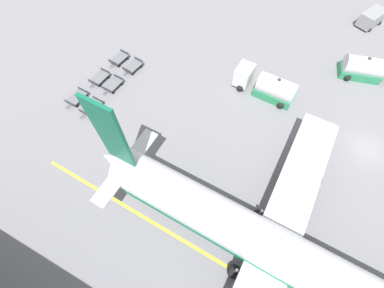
{
  "coord_description": "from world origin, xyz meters",
  "views": [
    {
      "loc": [
        21.56,
        -11.55,
        25.53
      ],
      "look_at": [
        9.27,
        -17.67,
        1.92
      ],
      "focal_mm": 24.0,
      "sensor_mm": 36.0,
      "label": 1
    }
  ],
  "objects_px": {
    "fuel_tanker_secondary": "(371,70)",
    "baggage_dolly_row_near_col_b": "(100,78)",
    "baggage_dolly_row_near_col_a": "(119,59)",
    "baggage_dolly_row_mid_a_col_a": "(133,66)",
    "baggage_dolly_row_near_col_c": "(77,98)",
    "fuel_tanker_primary": "(268,86)",
    "service_van": "(372,18)",
    "baggage_dolly_row_mid_a_col_b": "(113,85)",
    "airplane": "(284,255)",
    "baggage_dolly_row_mid_a_col_c": "(91,107)"
  },
  "relations": [
    {
      "from": "baggage_dolly_row_mid_a_col_b",
      "to": "baggage_dolly_row_mid_a_col_a",
      "type": "bearing_deg",
      "value": 172.51
    },
    {
      "from": "baggage_dolly_row_near_col_b",
      "to": "baggage_dolly_row_near_col_c",
      "type": "xyz_separation_m",
      "value": [
        4.08,
        -0.51,
        0.0
      ]
    },
    {
      "from": "fuel_tanker_primary",
      "to": "baggage_dolly_row_near_col_a",
      "type": "distance_m",
      "value": 20.72
    },
    {
      "from": "baggage_dolly_row_near_col_a",
      "to": "baggage_dolly_row_mid_a_col_a",
      "type": "distance_m",
      "value": 2.63
    },
    {
      "from": "fuel_tanker_primary",
      "to": "baggage_dolly_row_near_col_a",
      "type": "xyz_separation_m",
      "value": [
        3.44,
        -20.41,
        -0.9
      ]
    },
    {
      "from": "baggage_dolly_row_mid_a_col_b",
      "to": "baggage_dolly_row_mid_a_col_c",
      "type": "distance_m",
      "value": 4.28
    },
    {
      "from": "baggage_dolly_row_near_col_c",
      "to": "baggage_dolly_row_mid_a_col_b",
      "type": "distance_m",
      "value": 4.78
    },
    {
      "from": "baggage_dolly_row_near_col_c",
      "to": "baggage_dolly_row_mid_a_col_a",
      "type": "xyz_separation_m",
      "value": [
        -7.87,
        3.31,
        0.0
      ]
    },
    {
      "from": "service_van",
      "to": "baggage_dolly_row_near_col_b",
      "type": "distance_m",
      "value": 41.79
    },
    {
      "from": "baggage_dolly_row_near_col_a",
      "to": "baggage_dolly_row_mid_a_col_a",
      "type": "xyz_separation_m",
      "value": [
        0.42,
        2.6,
        0.0
      ]
    },
    {
      "from": "baggage_dolly_row_mid_a_col_b",
      "to": "baggage_dolly_row_mid_a_col_c",
      "type": "height_order",
      "value": "same"
    },
    {
      "from": "baggage_dolly_row_mid_a_col_a",
      "to": "baggage_dolly_row_mid_a_col_c",
      "type": "bearing_deg",
      "value": -5.06
    },
    {
      "from": "baggage_dolly_row_near_col_b",
      "to": "baggage_dolly_row_near_col_c",
      "type": "height_order",
      "value": "same"
    },
    {
      "from": "fuel_tanker_primary",
      "to": "baggage_dolly_row_mid_a_col_a",
      "type": "relative_size",
      "value": 2.39
    },
    {
      "from": "fuel_tanker_secondary",
      "to": "baggage_dolly_row_mid_a_col_a",
      "type": "bearing_deg",
      "value": -66.24
    },
    {
      "from": "service_van",
      "to": "baggage_dolly_row_mid_a_col_c",
      "type": "height_order",
      "value": "service_van"
    },
    {
      "from": "baggage_dolly_row_mid_a_col_b",
      "to": "baggage_dolly_row_mid_a_col_c",
      "type": "bearing_deg",
      "value": -2.78
    },
    {
      "from": "baggage_dolly_row_mid_a_col_a",
      "to": "baggage_dolly_row_mid_a_col_b",
      "type": "bearing_deg",
      "value": -7.49
    },
    {
      "from": "baggage_dolly_row_near_col_c",
      "to": "baggage_dolly_row_mid_a_col_a",
      "type": "bearing_deg",
      "value": 157.19
    },
    {
      "from": "fuel_tanker_primary",
      "to": "baggage_dolly_row_mid_a_col_b",
      "type": "relative_size",
      "value": 2.41
    },
    {
      "from": "baggage_dolly_row_near_col_c",
      "to": "baggage_dolly_row_mid_a_col_b",
      "type": "relative_size",
      "value": 0.99
    },
    {
      "from": "fuel_tanker_secondary",
      "to": "baggage_dolly_row_near_col_b",
      "type": "relative_size",
      "value": 2.6
    },
    {
      "from": "fuel_tanker_secondary",
      "to": "baggage_dolly_row_mid_a_col_b",
      "type": "xyz_separation_m",
      "value": [
        16.74,
        -29.49,
        -0.86
      ]
    },
    {
      "from": "fuel_tanker_primary",
      "to": "airplane",
      "type": "bearing_deg",
      "value": 20.34
    },
    {
      "from": "fuel_tanker_secondary",
      "to": "service_van",
      "type": "distance_m",
      "value": 12.05
    },
    {
      "from": "baggage_dolly_row_near_col_a",
      "to": "baggage_dolly_row_mid_a_col_b",
      "type": "distance_m",
      "value": 4.87
    },
    {
      "from": "fuel_tanker_secondary",
      "to": "airplane",
      "type": "bearing_deg",
      "value": -8.78
    },
    {
      "from": "baggage_dolly_row_near_col_a",
      "to": "baggage_dolly_row_mid_a_col_c",
      "type": "relative_size",
      "value": 1.01
    },
    {
      "from": "baggage_dolly_row_mid_a_col_c",
      "to": "baggage_dolly_row_near_col_c",
      "type": "bearing_deg",
      "value": -98.49
    },
    {
      "from": "airplane",
      "to": "baggage_dolly_row_mid_a_col_b",
      "type": "bearing_deg",
      "value": -113.13
    },
    {
      "from": "fuel_tanker_secondary",
      "to": "baggage_dolly_row_mid_a_col_a",
      "type": "distance_m",
      "value": 31.66
    },
    {
      "from": "fuel_tanker_primary",
      "to": "baggage_dolly_row_mid_a_col_c",
      "type": "bearing_deg",
      "value": -56.83
    },
    {
      "from": "baggage_dolly_row_near_col_c",
      "to": "fuel_tanker_primary",
      "type": "bearing_deg",
      "value": 119.05
    },
    {
      "from": "service_van",
      "to": "baggage_dolly_row_mid_a_col_b",
      "type": "distance_m",
      "value": 40.29
    },
    {
      "from": "baggage_dolly_row_near_col_b",
      "to": "baggage_dolly_row_mid_a_col_b",
      "type": "distance_m",
      "value": 2.29
    },
    {
      "from": "baggage_dolly_row_near_col_a",
      "to": "baggage_dolly_row_near_col_b",
      "type": "relative_size",
      "value": 1.01
    },
    {
      "from": "baggage_dolly_row_mid_a_col_a",
      "to": "baggage_dolly_row_near_col_c",
      "type": "bearing_deg",
      "value": -22.81
    },
    {
      "from": "baggage_dolly_row_near_col_a",
      "to": "baggage_dolly_row_near_col_b",
      "type": "bearing_deg",
      "value": -2.86
    },
    {
      "from": "fuel_tanker_secondary",
      "to": "service_van",
      "type": "xyz_separation_m",
      "value": [
        -11.98,
        -1.25,
        -0.17
      ]
    },
    {
      "from": "service_van",
      "to": "fuel_tanker_secondary",
      "type": "bearing_deg",
      "value": 5.97
    },
    {
      "from": "fuel_tanker_primary",
      "to": "baggage_dolly_row_mid_a_col_a",
      "type": "distance_m",
      "value": 18.25
    },
    {
      "from": "fuel_tanker_secondary",
      "to": "baggage_dolly_row_mid_a_col_a",
      "type": "relative_size",
      "value": 2.58
    },
    {
      "from": "baggage_dolly_row_mid_a_col_c",
      "to": "baggage_dolly_row_mid_a_col_b",
      "type": "bearing_deg",
      "value": 177.22
    },
    {
      "from": "fuel_tanker_primary",
      "to": "service_van",
      "type": "relative_size",
      "value": 1.67
    },
    {
      "from": "airplane",
      "to": "fuel_tanker_secondary",
      "type": "distance_m",
      "value": 27.91
    },
    {
      "from": "fuel_tanker_secondary",
      "to": "baggage_dolly_row_mid_a_col_c",
      "type": "bearing_deg",
      "value": -54.72
    },
    {
      "from": "service_van",
      "to": "baggage_dolly_row_mid_a_col_b",
      "type": "relative_size",
      "value": 1.45
    },
    {
      "from": "baggage_dolly_row_near_col_b",
      "to": "baggage_dolly_row_mid_a_col_c",
      "type": "bearing_deg",
      "value": 24.93
    },
    {
      "from": "airplane",
      "to": "baggage_dolly_row_mid_a_col_c",
      "type": "relative_size",
      "value": 11.46
    },
    {
      "from": "baggage_dolly_row_mid_a_col_a",
      "to": "baggage_dolly_row_mid_a_col_b",
      "type": "relative_size",
      "value": 1.01
    }
  ]
}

